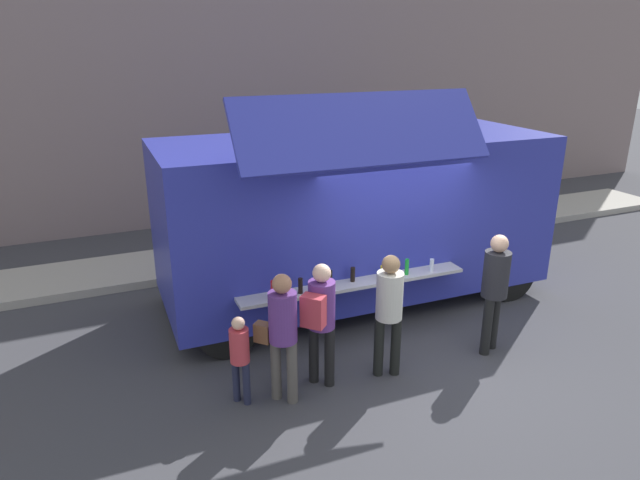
% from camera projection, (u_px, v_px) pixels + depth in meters
% --- Properties ---
extents(ground_plane, '(60.00, 60.00, 0.00)m').
position_uv_depth(ground_plane, '(419.00, 351.00, 8.09)').
color(ground_plane, '#38383D').
extents(curb_strip, '(28.00, 1.60, 0.15)m').
position_uv_depth(curb_strip, '(100.00, 275.00, 10.54)').
color(curb_strip, '#9E998E').
rests_on(curb_strip, ground).
extents(building_behind, '(32.00, 2.40, 7.67)m').
position_uv_depth(building_behind, '(116.00, 58.00, 13.03)').
color(building_behind, slate).
rests_on(building_behind, ground).
extents(food_truck_main, '(6.35, 3.15, 3.58)m').
position_uv_depth(food_truck_main, '(356.00, 214.00, 9.27)').
color(food_truck_main, '#2A319D').
rests_on(food_truck_main, ground).
extents(trash_bin, '(0.60, 0.60, 0.93)m').
position_uv_depth(trash_bin, '(479.00, 209.00, 13.30)').
color(trash_bin, '#2F5B35').
rests_on(trash_bin, ground).
extents(customer_front_ordering, '(0.35, 0.35, 1.70)m').
position_uv_depth(customer_front_ordering, '(389.00, 305.00, 7.21)').
color(customer_front_ordering, black).
rests_on(customer_front_ordering, ground).
extents(customer_mid_with_backpack, '(0.52, 0.51, 1.67)m').
position_uv_depth(customer_mid_with_backpack, '(320.00, 314.00, 6.98)').
color(customer_mid_with_backpack, black).
rests_on(customer_mid_with_backpack, ground).
extents(customer_rear_waiting, '(0.48, 0.49, 1.69)m').
position_uv_depth(customer_rear_waiting, '(282.00, 328.00, 6.68)').
color(customer_rear_waiting, '#4F4A45').
rests_on(customer_rear_waiting, ground).
extents(customer_extra_browsing, '(0.36, 0.36, 1.76)m').
position_uv_depth(customer_extra_browsing, '(495.00, 284.00, 7.77)').
color(customer_extra_browsing, black).
rests_on(customer_extra_browsing, ground).
extents(child_near_queue, '(0.24, 0.24, 1.17)m').
position_uv_depth(child_near_queue, '(240.00, 352.00, 6.73)').
color(child_near_queue, '#1E2139').
rests_on(child_near_queue, ground).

